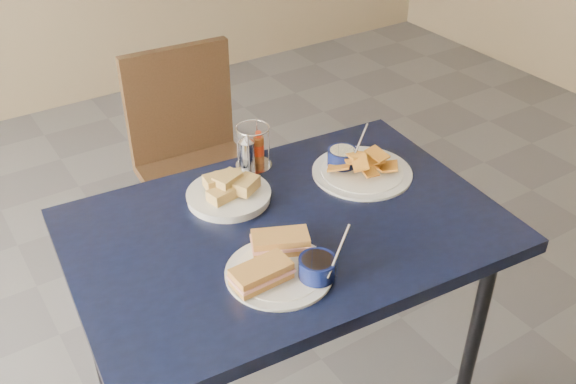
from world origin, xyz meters
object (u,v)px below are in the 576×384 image
bread_basket (229,192)px  condiment_caddy (252,150)px  sandwich_plate (283,264)px  plantain_plate (357,166)px  dining_table (287,246)px  chair_far (191,150)px

bread_basket → condiment_caddy: (0.14, 0.12, 0.03)m
sandwich_plate → condiment_caddy: 0.49m
sandwich_plate → bread_basket: size_ratio=1.27×
plantain_plate → bread_basket: 0.40m
bread_basket → dining_table: bearing=-68.9°
chair_far → bread_basket: bearing=-105.4°
sandwich_plate → condiment_caddy: size_ratio=2.17×
sandwich_plate → plantain_plate: size_ratio=0.99×
chair_far → plantain_plate: size_ratio=3.01×
condiment_caddy → plantain_plate: bearing=-38.5°
sandwich_plate → plantain_plate: (0.43, 0.26, -0.01)m
condiment_caddy → dining_table: bearing=-103.1°
plantain_plate → condiment_caddy: condiment_caddy is taller
plantain_plate → condiment_caddy: 0.32m
chair_far → sandwich_plate: size_ratio=3.03×
plantain_plate → bread_basket: (-0.39, 0.08, 0.01)m
bread_basket → condiment_caddy: condiment_caddy is taller
dining_table → sandwich_plate: size_ratio=4.02×
chair_far → dining_table: bearing=-97.6°
chair_far → plantain_plate: chair_far is taller
bread_basket → condiment_caddy: size_ratio=1.71×
chair_far → sandwich_plate: chair_far is taller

